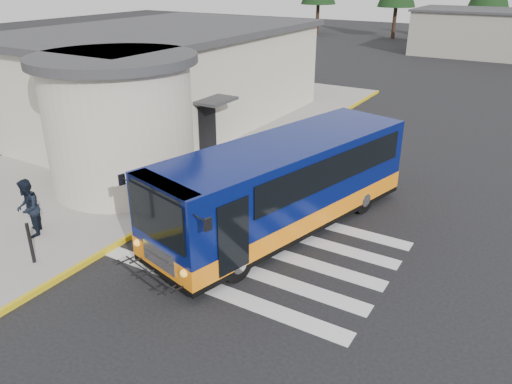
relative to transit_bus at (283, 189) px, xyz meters
The scene contains 9 objects.
ground 1.59m from the transit_bus, 60.35° to the right, with size 140.00×140.00×0.00m, color black.
sidewalk 9.29m from the transit_bus, 159.09° to the left, with size 10.00×34.00×0.15m, color gray.
curb_strip 5.07m from the transit_bus, 137.97° to the left, with size 0.12×34.00×0.16m, color gold.
station_building 12.19m from the transit_bus, 149.32° to the left, with size 12.70×18.70×4.80m.
crosswalk 2.04m from the transit_bus, 93.47° to the right, with size 8.00×5.35×0.01m.
transit_bus is the anchor object (origin of this frame).
pedestrian_a 5.59m from the transit_bus, 162.96° to the right, with size 0.68×0.45×1.86m, color black.
pedestrian_b 7.73m from the transit_bus, 143.17° to the right, with size 0.88×0.68×1.81m, color black.
bollard 7.42m from the transit_bus, 130.44° to the right, with size 0.10×0.10×1.21m, color black.
Camera 1 is at (6.23, -11.87, 7.59)m, focal length 35.00 mm.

